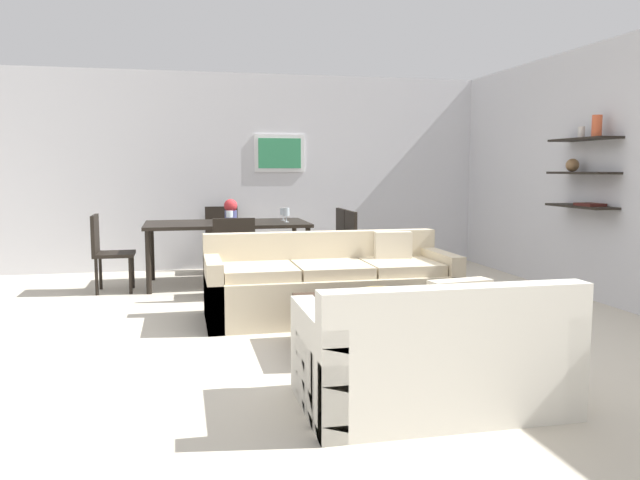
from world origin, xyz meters
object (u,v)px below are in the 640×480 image
at_px(coffee_table, 378,325).
at_px(dining_chair_right_near, 342,242).
at_px(dining_chair_left_near, 106,248).
at_px(dining_chair_foot, 233,252).
at_px(sofa_beige, 330,286).
at_px(dining_chair_head, 222,235).
at_px(wine_glass_right_far, 283,212).
at_px(loveseat_white, 432,358).
at_px(wine_glass_right_near, 286,212).
at_px(centerpiece_vase, 231,210).
at_px(decorative_bowl, 380,294).
at_px(dining_table, 227,227).
at_px(wine_glass_foot, 230,215).
at_px(dining_chair_right_far, 333,238).

relative_size(coffee_table, dining_chair_right_near, 1.35).
relative_size(dining_chair_left_near, dining_chair_foot, 1.00).
bearing_deg(sofa_beige, dining_chair_head, 105.90).
bearing_deg(dining_chair_right_near, wine_glass_right_far, 151.62).
height_order(sofa_beige, loveseat_white, same).
bearing_deg(dining_chair_left_near, wine_glass_right_near, 2.87).
bearing_deg(wine_glass_right_near, sofa_beige, -86.47).
distance_m(loveseat_white, centerpiece_vase, 4.43).
relative_size(decorative_bowl, dining_chair_left_near, 0.35).
bearing_deg(dining_chair_head, dining_table, -90.00).
bearing_deg(dining_chair_foot, dining_chair_right_near, 26.68).
distance_m(dining_chair_right_near, centerpiece_vase, 1.40).
height_order(dining_table, dining_chair_left_near, dining_chair_left_near).
distance_m(decorative_bowl, wine_glass_foot, 2.82).
height_order(dining_chair_left_near, centerpiece_vase, centerpiece_vase).
bearing_deg(dining_table, decorative_bowl, -72.80).
relative_size(sofa_beige, wine_glass_right_far, 15.16).
bearing_deg(dining_chair_left_near, centerpiece_vase, 9.95).
bearing_deg(sofa_beige, dining_chair_left_near, 141.80).
relative_size(coffee_table, decorative_bowl, 3.84).
bearing_deg(dining_chair_right_near, dining_chair_left_near, 180.00).
height_order(decorative_bowl, wine_glass_right_near, wine_glass_right_near).
bearing_deg(dining_chair_right_far, dining_chair_right_near, -90.00).
distance_m(dining_table, wine_glass_right_near, 0.74).
xyz_separation_m(coffee_table, dining_chair_left_near, (-2.31, 2.86, 0.31)).
height_order(sofa_beige, wine_glass_right_far, wine_glass_right_far).
xyz_separation_m(dining_chair_foot, wine_glass_right_near, (0.71, 0.80, 0.36)).
height_order(sofa_beige, wine_glass_right_near, wine_glass_right_near).
bearing_deg(sofa_beige, dining_chair_right_far, 75.84).
xyz_separation_m(sofa_beige, dining_chair_right_far, (0.55, 2.19, 0.21)).
distance_m(wine_glass_right_far, wine_glass_right_near, 0.26).
bearing_deg(dining_chair_foot, dining_chair_left_near, 153.32).
xyz_separation_m(dining_chair_right_far, dining_chair_foot, (-1.37, -1.15, 0.00)).
distance_m(sofa_beige, wine_glass_foot, 1.81).
height_order(wine_glass_right_far, wine_glass_right_near, wine_glass_right_near).
bearing_deg(centerpiece_vase, coffee_table, -74.18).
bearing_deg(dining_chair_foot, wine_glass_foot, 90.00).
bearing_deg(dining_chair_left_near, loveseat_white, -60.98).
distance_m(dining_table, centerpiece_vase, 0.21).
height_order(decorative_bowl, centerpiece_vase, centerpiece_vase).
height_order(dining_chair_right_far, wine_glass_right_far, wine_glass_right_far).
xyz_separation_m(coffee_table, dining_chair_foot, (-0.93, 2.17, 0.31)).
bearing_deg(wine_glass_foot, sofa_beige, -61.36).
relative_size(decorative_bowl, dining_table, 0.16).
relative_size(dining_table, wine_glass_foot, 11.30).
height_order(dining_chair_foot, wine_glass_right_near, wine_glass_right_near).
bearing_deg(dining_chair_foot, centerpiece_vase, 86.95).
height_order(loveseat_white, dining_chair_head, dining_chair_head).
xyz_separation_m(coffee_table, dining_chair_right_near, (0.44, 2.86, 0.31)).
distance_m(dining_chair_right_near, dining_chair_foot, 1.54).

